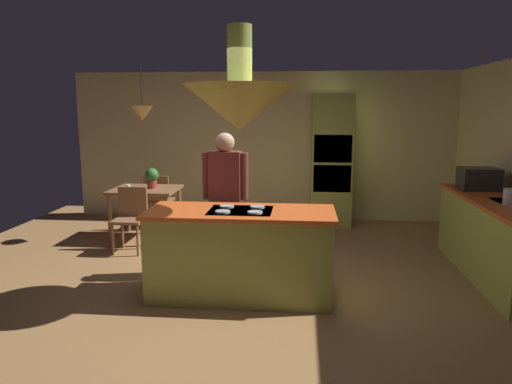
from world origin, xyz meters
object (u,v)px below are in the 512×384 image
oven_tower (331,161)px  microwave_on_counter (479,179)px  kitchen_island (241,253)px  dining_table (146,196)px  cup_on_table (128,187)px  canister_tea (510,197)px  person_at_island (225,194)px  chair_by_back_wall (159,197)px  potted_plant_on_table (152,177)px  chair_facing_island (131,215)px

oven_tower → microwave_on_counter: 2.46m
kitchen_island → microwave_on_counter: microwave_on_counter is taller
dining_table → cup_on_table: 0.32m
cup_on_table → microwave_on_counter: size_ratio=0.20×
oven_tower → canister_tea: size_ratio=12.64×
person_at_island → dining_table: bearing=135.2°
chair_by_back_wall → potted_plant_on_table: (0.10, -0.61, 0.42)m
cup_on_table → canister_tea: canister_tea is taller
person_at_island → cup_on_table: bearing=143.0°
chair_facing_island → microwave_on_counter: 4.57m
chair_by_back_wall → potted_plant_on_table: potted_plant_on_table is taller
oven_tower → canister_tea: 3.19m
cup_on_table → potted_plant_on_table: bearing=38.9°
cup_on_table → chair_by_back_wall: bearing=77.6°
chair_by_back_wall → cup_on_table: chair_by_back_wall is taller
chair_by_back_wall → canister_tea: bearing=154.5°
kitchen_island → canister_tea: bearing=11.4°
dining_table → canister_tea: 4.80m
chair_by_back_wall → chair_facing_island: bearing=90.0°
chair_by_back_wall → oven_tower: bearing=-169.7°
oven_tower → chair_facing_island: oven_tower is taller
oven_tower → chair_by_back_wall: (-2.80, -0.51, -0.57)m
chair_by_back_wall → potted_plant_on_table: 0.75m
potted_plant_on_table → cup_on_table: size_ratio=3.33×
oven_tower → potted_plant_on_table: bearing=-157.5°
potted_plant_on_table → cup_on_table: (-0.29, -0.23, -0.12)m
dining_table → potted_plant_on_table: size_ratio=3.19×
chair_facing_island → kitchen_island: bearing=-40.8°
oven_tower → microwave_on_counter: oven_tower is taller
person_at_island → chair_by_back_wall: 2.56m
dining_table → oven_tower: bearing=22.2°
chair_facing_island → canister_tea: bearing=-11.1°
chair_facing_island → chair_by_back_wall: bearing=90.0°
chair_facing_island → microwave_on_counter: (4.54, 0.04, 0.55)m
person_at_island → chair_facing_island: 1.71m
kitchen_island → dining_table: kitchen_island is taller
dining_table → microwave_on_counter: (4.54, -0.60, 0.41)m
person_at_island → oven_tower: bearing=62.1°
kitchen_island → canister_tea: (2.84, 0.57, 0.54)m
kitchen_island → chair_by_back_wall: kitchen_island is taller
dining_table → chair_facing_island: chair_facing_island is taller
dining_table → person_at_island: (1.44, -1.43, 0.31)m
chair_by_back_wall → canister_tea: size_ratio=5.11×
kitchen_island → person_at_island: person_at_island is taller
cup_on_table → microwave_on_counter: microwave_on_counter is taller
chair_by_back_wall → microwave_on_counter: (4.54, -1.23, 0.55)m
microwave_on_counter → dining_table: bearing=172.5°
person_at_island → chair_by_back_wall: (-1.44, 2.07, -0.45)m
chair_facing_island → microwave_on_counter: bearing=0.5°
canister_tea → microwave_on_counter: microwave_on_counter is taller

